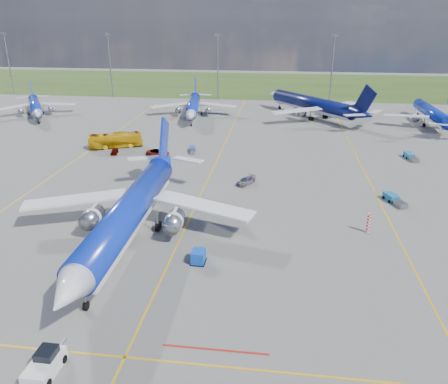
# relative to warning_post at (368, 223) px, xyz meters

# --- Properties ---
(ground) EXTENTS (400.00, 400.00, 0.00)m
(ground) POSITION_rel_warning_post_xyz_m (-26.00, -8.00, -1.50)
(ground) COLOR #5D5D5A
(ground) RESTS_ON ground
(grass_strip) EXTENTS (400.00, 80.00, 0.01)m
(grass_strip) POSITION_rel_warning_post_xyz_m (-26.00, 142.00, -1.50)
(grass_strip) COLOR #2D4719
(grass_strip) RESTS_ON ground
(taxiway_lines) EXTENTS (60.25, 160.00, 0.02)m
(taxiway_lines) POSITION_rel_warning_post_xyz_m (-25.83, 19.70, -1.49)
(taxiway_lines) COLOR gold
(taxiway_lines) RESTS_ON ground
(floodlight_masts) EXTENTS (202.20, 0.50, 22.70)m
(floodlight_masts) POSITION_rel_warning_post_xyz_m (-16.00, 102.00, 11.06)
(floodlight_masts) COLOR slate
(floodlight_masts) RESTS_ON ground
(warning_post) EXTENTS (0.50, 0.50, 3.00)m
(warning_post) POSITION_rel_warning_post_xyz_m (0.00, 0.00, 0.00)
(warning_post) COLOR red
(warning_post) RESTS_ON ground
(bg_jet_nw) EXTENTS (40.03, 42.60, 8.91)m
(bg_jet_nw) POSITION_rel_warning_post_xyz_m (-86.90, 66.37, -1.50)
(bg_jet_nw) COLOR #0C26AD
(bg_jet_nw) RESTS_ON ground
(bg_jet_nnw) EXTENTS (33.09, 40.52, 9.66)m
(bg_jet_nnw) POSITION_rel_warning_post_xyz_m (-39.17, 71.73, -1.50)
(bg_jet_nnw) COLOR #0C26AD
(bg_jet_nnw) RESTS_ON ground
(bg_jet_n) EXTENTS (55.68, 57.28, 11.94)m
(bg_jet_n) POSITION_rel_warning_post_xyz_m (-3.73, 75.16, -1.50)
(bg_jet_n) COLOR #080F45
(bg_jet_n) RESTS_ON ground
(bg_jet_ne) EXTENTS (28.50, 37.38, 9.78)m
(bg_jet_ne) POSITION_rel_warning_post_xyz_m (28.83, 69.52, -1.50)
(bg_jet_ne) COLOR #0C26AD
(bg_jet_ne) RESTS_ON ground
(main_airliner) EXTENTS (36.47, 47.47, 12.29)m
(main_airliner) POSITION_rel_warning_post_xyz_m (-32.54, -6.23, -1.50)
(main_airliner) COLOR #0C26AD
(main_airliner) RESTS_ON ground
(pushback_tug) EXTENTS (2.21, 5.80, 1.96)m
(pushback_tug) POSITION_rel_warning_post_xyz_m (-32.16, -30.50, -0.71)
(pushback_tug) COLOR silver
(pushback_tug) RESTS_ON ground
(uld_container) EXTENTS (1.63, 2.02, 1.59)m
(uld_container) POSITION_rel_warning_post_xyz_m (-22.35, -11.00, -0.70)
(uld_container) COLOR #0D43BA
(uld_container) RESTS_ON ground
(apron_bus) EXTENTS (12.47, 7.59, 3.44)m
(apron_bus) POSITION_rel_warning_post_xyz_m (-50.74, 36.75, 0.22)
(apron_bus) COLOR #CF9B0C
(apron_bus) RESTS_ON ground
(service_car_a) EXTENTS (2.04, 3.63, 1.17)m
(service_car_a) POSITION_rel_warning_post_xyz_m (-49.24, 31.87, -0.92)
(service_car_a) COLOR #999999
(service_car_a) RESTS_ON ground
(service_car_b) EXTENTS (5.08, 2.38, 1.41)m
(service_car_b) POSITION_rel_warning_post_xyz_m (-39.32, 31.80, -0.80)
(service_car_b) COLOR #999999
(service_car_b) RESTS_ON ground
(service_car_c) EXTENTS (3.81, 4.75, 1.29)m
(service_car_c) POSITION_rel_warning_post_xyz_m (-18.72, 16.89, -0.86)
(service_car_c) COLOR #999999
(service_car_c) RESTS_ON ground
(baggage_tug_w) EXTENTS (3.09, 5.37, 1.17)m
(baggage_tug_w) POSITION_rel_warning_post_xyz_m (6.19, 11.46, -0.95)
(baggage_tug_w) COLOR #195F96
(baggage_tug_w) RESTS_ON ground
(baggage_tug_c) EXTENTS (1.95, 4.36, 0.95)m
(baggage_tug_c) POSITION_rel_warning_post_xyz_m (-32.41, 35.61, -1.06)
(baggage_tug_c) COLOR #194A99
(baggage_tug_c) RESTS_ON ground
(baggage_tug_e) EXTENTS (2.05, 5.30, 1.16)m
(baggage_tug_e) POSITION_rel_warning_post_xyz_m (15.10, 36.21, -0.96)
(baggage_tug_e) COLOR #1C67AA
(baggage_tug_e) RESTS_ON ground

